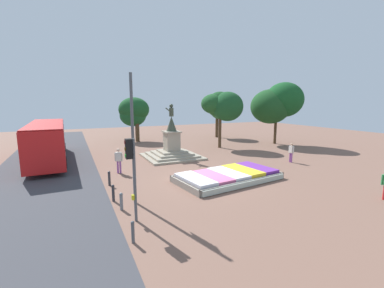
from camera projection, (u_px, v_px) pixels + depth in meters
name	position (u px, v px, depth m)	size (l,w,h in m)	color
ground_plane	(203.00, 180.00, 16.43)	(75.16, 75.16, 0.00)	brown
street_asphalt_strip	(34.00, 204.00, 12.52)	(6.82, 65.76, 0.01)	#3D3D42
flower_planter	(229.00, 176.00, 16.32)	(6.97, 4.19, 0.57)	#38281C
statue_monument	(172.00, 149.00, 22.97)	(4.79, 4.79, 4.77)	gray
traffic_light_near_crossing	(132.00, 165.00, 10.33)	(0.41, 0.28, 3.49)	#4C5156
banner_pole	(133.00, 136.00, 12.18)	(0.15, 0.68, 6.26)	#4C5156
city_bus	(47.00, 139.00, 21.36)	(2.83, 11.93, 3.21)	red
pedestrian_near_planter	(119.00, 159.00, 17.80)	(0.51, 0.37, 1.75)	#8C4C99
pedestrian_crossing_plaza	(291.00, 151.00, 21.07)	(0.25, 0.57, 1.61)	#8C4C99
kerb_bollard_south	(133.00, 231.00, 9.01)	(0.13, 0.13, 0.82)	#4C5156
kerb_bollard_mid_a	(121.00, 201.00, 11.78)	(0.16, 0.16, 0.83)	slate
kerb_bollard_mid_b	(113.00, 192.00, 12.81)	(0.15, 0.15, 0.87)	#2D2D33
kerb_bollard_north	(109.00, 178.00, 15.23)	(0.16, 0.16, 0.88)	#2D2D33
park_tree_far_left	(134.00, 112.00, 32.40)	(3.83, 3.52, 5.53)	#4C3823
park_tree_behind_statue	(221.00, 109.00, 35.48)	(3.35, 3.43, 5.54)	#4C3823
park_tree_far_right	(278.00, 104.00, 29.46)	(5.59, 5.29, 7.15)	#4C3823
park_tree_street_side	(222.00, 105.00, 27.53)	(4.19, 4.03, 6.04)	#4C3823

